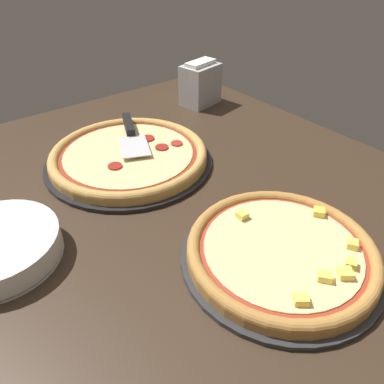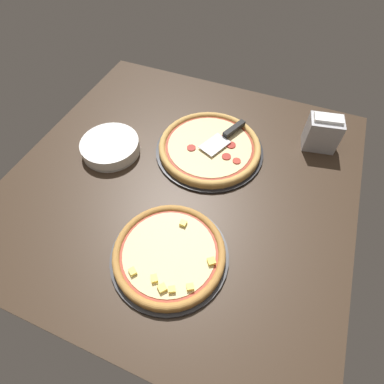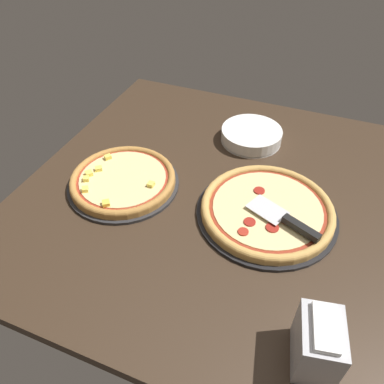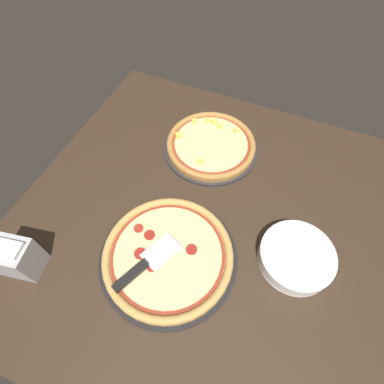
{
  "view_description": "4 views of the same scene",
  "coord_description": "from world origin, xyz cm",
  "px_view_note": "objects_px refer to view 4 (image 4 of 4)",
  "views": [
    {
      "loc": [
        33.05,
        57.01,
        49.23
      ],
      "look_at": [
        -6.6,
        6.38,
        3.0
      ],
      "focal_mm": 35.0,
      "sensor_mm": 36.0,
      "label": 1
    },
    {
      "loc": [
        -29.17,
        61.93,
        84.45
      ],
      "look_at": [
        -6.6,
        6.38,
        3.0
      ],
      "focal_mm": 28.0,
      "sensor_mm": 36.0,
      "label": 2
    },
    {
      "loc": [
        -84.45,
        -24.87,
        80.37
      ],
      "look_at": [
        -6.6,
        6.38,
        3.0
      ],
      "focal_mm": 35.0,
      "sensor_mm": 36.0,
      "label": 3
    },
    {
      "loc": [
        14.98,
        -43.99,
        87.04
      ],
      "look_at": [
        -6.6,
        6.38,
        3.0
      ],
      "focal_mm": 28.0,
      "sensor_mm": 36.0,
      "label": 4
    }
  ],
  "objects_px": {
    "pizza_front": "(168,255)",
    "napkin_holder": "(15,257)",
    "serving_spatula": "(139,269)",
    "plate_stack": "(296,257)",
    "pizza_back": "(211,144)"
  },
  "relations": [
    {
      "from": "pizza_back",
      "to": "plate_stack",
      "type": "distance_m",
      "value": 0.5
    },
    {
      "from": "serving_spatula",
      "to": "plate_stack",
      "type": "height_order",
      "value": "serving_spatula"
    },
    {
      "from": "pizza_back",
      "to": "pizza_front",
      "type": "bearing_deg",
      "value": -84.9
    },
    {
      "from": "pizza_front",
      "to": "napkin_holder",
      "type": "distance_m",
      "value": 0.43
    },
    {
      "from": "plate_stack",
      "to": "serving_spatula",
      "type": "bearing_deg",
      "value": -151.3
    },
    {
      "from": "pizza_front",
      "to": "plate_stack",
      "type": "bearing_deg",
      "value": 22.19
    },
    {
      "from": "pizza_back",
      "to": "serving_spatula",
      "type": "distance_m",
      "value": 0.54
    },
    {
      "from": "plate_stack",
      "to": "napkin_holder",
      "type": "bearing_deg",
      "value": -155.64
    },
    {
      "from": "serving_spatula",
      "to": "plate_stack",
      "type": "xyz_separation_m",
      "value": [
        0.4,
        0.22,
        -0.02
      ]
    },
    {
      "from": "plate_stack",
      "to": "pizza_back",
      "type": "bearing_deg",
      "value": 141.22
    },
    {
      "from": "plate_stack",
      "to": "pizza_front",
      "type": "bearing_deg",
      "value": -157.81
    },
    {
      "from": "pizza_back",
      "to": "serving_spatula",
      "type": "relative_size",
      "value": 1.51
    },
    {
      "from": "pizza_front",
      "to": "serving_spatula",
      "type": "bearing_deg",
      "value": -123.37
    },
    {
      "from": "pizza_front",
      "to": "plate_stack",
      "type": "height_order",
      "value": "plate_stack"
    },
    {
      "from": "serving_spatula",
      "to": "napkin_holder",
      "type": "distance_m",
      "value": 0.35
    }
  ]
}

